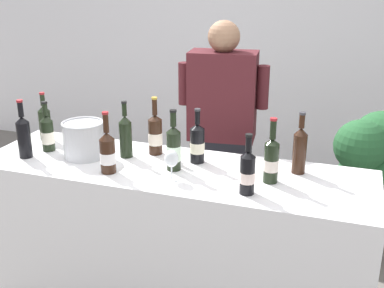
{
  "coord_description": "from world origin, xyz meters",
  "views": [
    {
      "loc": [
        0.89,
        -2.25,
        1.92
      ],
      "look_at": [
        0.12,
        0.0,
        1.07
      ],
      "focal_mm": 44.88,
      "sensor_mm": 36.0,
      "label": 1
    }
  ],
  "objects_px": {
    "wine_bottle_5": "(155,134)",
    "wine_bottle_7": "(197,143)",
    "ice_bucket": "(84,139)",
    "potted_shrub": "(372,169)",
    "wine_bottle_9": "(174,148)",
    "wine_bottle_10": "(247,172)",
    "wine_bottle_3": "(47,133)",
    "wine_bottle_0": "(108,152)",
    "wine_bottle_4": "(24,135)",
    "wine_glass": "(171,160)",
    "wine_bottle_8": "(45,121)",
    "person_server": "(222,147)",
    "wine_bottle_2": "(126,135)",
    "wine_bottle_6": "(271,160)",
    "wine_bottle_1": "(300,149)"
  },
  "relations": [
    {
      "from": "wine_bottle_5",
      "to": "wine_bottle_7",
      "type": "xyz_separation_m",
      "value": [
        0.27,
        -0.05,
        -0.01
      ]
    },
    {
      "from": "ice_bucket",
      "to": "potted_shrub",
      "type": "height_order",
      "value": "ice_bucket"
    },
    {
      "from": "wine_bottle_9",
      "to": "wine_bottle_10",
      "type": "bearing_deg",
      "value": -20.52
    },
    {
      "from": "wine_bottle_9",
      "to": "potted_shrub",
      "type": "bearing_deg",
      "value": 44.02
    },
    {
      "from": "wine_bottle_3",
      "to": "wine_bottle_9",
      "type": "bearing_deg",
      "value": -2.56
    },
    {
      "from": "wine_bottle_0",
      "to": "ice_bucket",
      "type": "xyz_separation_m",
      "value": [
        -0.24,
        0.16,
        -0.01
      ]
    },
    {
      "from": "wine_bottle_4",
      "to": "wine_bottle_7",
      "type": "height_order",
      "value": "wine_bottle_4"
    },
    {
      "from": "potted_shrub",
      "to": "wine_glass",
      "type": "bearing_deg",
      "value": -131.58
    },
    {
      "from": "wine_bottle_8",
      "to": "person_server",
      "type": "xyz_separation_m",
      "value": [
        1.01,
        0.54,
        -0.24
      ]
    },
    {
      "from": "wine_bottle_5",
      "to": "potted_shrub",
      "type": "xyz_separation_m",
      "value": [
        1.24,
        0.82,
        -0.37
      ]
    },
    {
      "from": "wine_bottle_5",
      "to": "wine_bottle_8",
      "type": "relative_size",
      "value": 1.11
    },
    {
      "from": "wine_bottle_0",
      "to": "person_server",
      "type": "bearing_deg",
      "value": 67.04
    },
    {
      "from": "wine_bottle_0",
      "to": "wine_bottle_3",
      "type": "bearing_deg",
      "value": 159.75
    },
    {
      "from": "wine_bottle_5",
      "to": "wine_bottle_9",
      "type": "height_order",
      "value": "wine_bottle_5"
    },
    {
      "from": "wine_bottle_2",
      "to": "ice_bucket",
      "type": "height_order",
      "value": "wine_bottle_2"
    },
    {
      "from": "wine_bottle_8",
      "to": "wine_bottle_6",
      "type": "bearing_deg",
      "value": -7.6
    },
    {
      "from": "wine_bottle_9",
      "to": "potted_shrub",
      "type": "xyz_separation_m",
      "value": [
        1.05,
        1.01,
        -0.38
      ]
    },
    {
      "from": "wine_bottle_4",
      "to": "wine_bottle_7",
      "type": "bearing_deg",
      "value": 14.42
    },
    {
      "from": "wine_bottle_7",
      "to": "person_server",
      "type": "relative_size",
      "value": 0.19
    },
    {
      "from": "wine_bottle_0",
      "to": "wine_bottle_7",
      "type": "xyz_separation_m",
      "value": [
        0.4,
        0.29,
        -0.0
      ]
    },
    {
      "from": "wine_bottle_6",
      "to": "wine_glass",
      "type": "xyz_separation_m",
      "value": [
        -0.48,
        -0.13,
        -0.01
      ]
    },
    {
      "from": "wine_bottle_10",
      "to": "wine_bottle_2",
      "type": "bearing_deg",
      "value": 161.56
    },
    {
      "from": "ice_bucket",
      "to": "potted_shrub",
      "type": "distance_m",
      "value": 1.92
    },
    {
      "from": "wine_bottle_6",
      "to": "wine_bottle_10",
      "type": "distance_m",
      "value": 0.19
    },
    {
      "from": "wine_bottle_9",
      "to": "wine_glass",
      "type": "distance_m",
      "value": 0.13
    },
    {
      "from": "potted_shrub",
      "to": "wine_bottle_2",
      "type": "bearing_deg",
      "value": -146.18
    },
    {
      "from": "wine_bottle_1",
      "to": "wine_bottle_6",
      "type": "relative_size",
      "value": 0.99
    },
    {
      "from": "wine_bottle_2",
      "to": "wine_bottle_8",
      "type": "relative_size",
      "value": 1.08
    },
    {
      "from": "wine_bottle_0",
      "to": "wine_bottle_8",
      "type": "relative_size",
      "value": 1.09
    },
    {
      "from": "wine_bottle_5",
      "to": "ice_bucket",
      "type": "distance_m",
      "value": 0.41
    },
    {
      "from": "wine_bottle_2",
      "to": "person_server",
      "type": "bearing_deg",
      "value": 59.06
    },
    {
      "from": "wine_glass",
      "to": "wine_bottle_5",
      "type": "bearing_deg",
      "value": 125.06
    },
    {
      "from": "wine_bottle_2",
      "to": "wine_bottle_10",
      "type": "xyz_separation_m",
      "value": [
        0.76,
        -0.26,
        -0.02
      ]
    },
    {
      "from": "wine_bottle_3",
      "to": "wine_bottle_9",
      "type": "distance_m",
      "value": 0.81
    },
    {
      "from": "wine_bottle_0",
      "to": "wine_bottle_5",
      "type": "relative_size",
      "value": 0.98
    },
    {
      "from": "wine_bottle_8",
      "to": "wine_bottle_3",
      "type": "bearing_deg",
      "value": -51.16
    },
    {
      "from": "wine_bottle_7",
      "to": "wine_bottle_5",
      "type": "bearing_deg",
      "value": 170.07
    },
    {
      "from": "wine_bottle_6",
      "to": "wine_bottle_9",
      "type": "height_order",
      "value": "wine_bottle_6"
    },
    {
      "from": "wine_bottle_4",
      "to": "wine_bottle_6",
      "type": "bearing_deg",
      "value": 4.44
    },
    {
      "from": "wine_bottle_6",
      "to": "potted_shrub",
      "type": "distance_m",
      "value": 1.2
    },
    {
      "from": "wine_bottle_2",
      "to": "wine_bottle_8",
      "type": "height_order",
      "value": "wine_bottle_2"
    },
    {
      "from": "wine_bottle_8",
      "to": "wine_bottle_10",
      "type": "relative_size",
      "value": 1.02
    },
    {
      "from": "wine_bottle_2",
      "to": "wine_bottle_6",
      "type": "distance_m",
      "value": 0.85
    },
    {
      "from": "wine_bottle_4",
      "to": "person_server",
      "type": "bearing_deg",
      "value": 42.08
    },
    {
      "from": "wine_bottle_8",
      "to": "person_server",
      "type": "relative_size",
      "value": 0.19
    },
    {
      "from": "wine_bottle_6",
      "to": "wine_bottle_8",
      "type": "distance_m",
      "value": 1.48
    },
    {
      "from": "person_server",
      "to": "potted_shrub",
      "type": "distance_m",
      "value": 1.03
    },
    {
      "from": "potted_shrub",
      "to": "wine_bottle_4",
      "type": "bearing_deg",
      "value": -149.86
    },
    {
      "from": "wine_bottle_5",
      "to": "wine_bottle_10",
      "type": "height_order",
      "value": "wine_bottle_5"
    },
    {
      "from": "person_server",
      "to": "wine_glass",
      "type": "bearing_deg",
      "value": -91.69
    }
  ]
}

